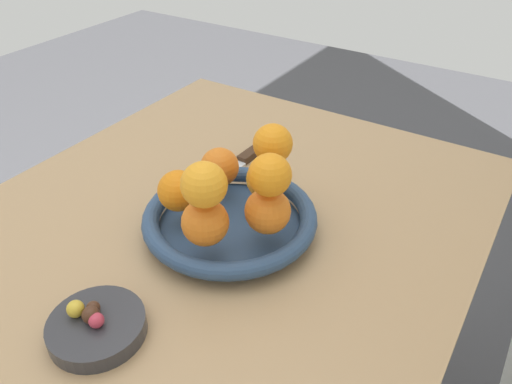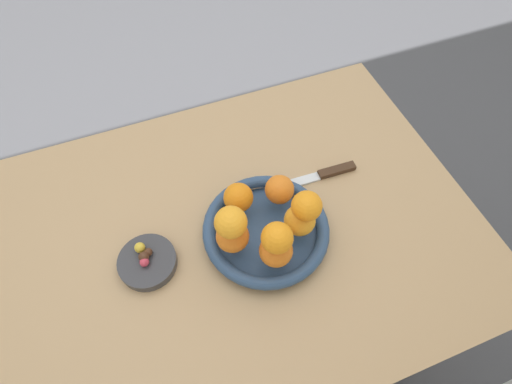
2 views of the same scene
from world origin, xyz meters
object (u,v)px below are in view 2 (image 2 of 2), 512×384
at_px(orange_3, 238,198).
at_px(candy_ball_1, 149,254).
at_px(candy_dish, 148,262).
at_px(orange_6, 307,206).
at_px(candy_ball_3, 144,257).
at_px(knife, 312,178).
at_px(orange_1, 300,220).
at_px(candy_ball_0, 144,262).
at_px(orange_5, 231,222).
at_px(orange_7, 277,238).
at_px(orange_4, 233,236).
at_px(orange_0, 276,250).
at_px(orange_2, 279,190).
at_px(fruit_bowl, 266,230).
at_px(dining_table, 224,252).
at_px(candy_ball_2, 140,248).

distance_m(orange_3, candy_ball_1, 0.21).
bearing_deg(candy_dish, orange_6, 169.65).
height_order(candy_ball_3, knife, candy_ball_3).
xyz_separation_m(orange_1, candy_ball_3, (0.31, -0.05, -0.04)).
bearing_deg(orange_1, candy_ball_0, -7.91).
relative_size(orange_5, orange_7, 1.04).
relative_size(orange_4, orange_7, 1.12).
relative_size(orange_0, orange_4, 1.00).
bearing_deg(candy_ball_1, orange_6, 168.18).
bearing_deg(orange_7, orange_4, -43.67).
bearing_deg(orange_0, orange_2, -115.64).
height_order(orange_2, orange_5, orange_5).
distance_m(orange_5, orange_7, 0.09).
xyz_separation_m(orange_7, knife, (-0.17, -0.17, -0.13)).
height_order(fruit_bowl, orange_7, orange_7).
bearing_deg(orange_2, dining_table, 8.31).
bearing_deg(orange_3, candy_ball_1, 10.11).
height_order(candy_ball_1, candy_ball_3, candy_ball_3).
bearing_deg(knife, orange_5, 26.10).
distance_m(orange_2, candy_ball_0, 0.31).
bearing_deg(candy_ball_3, orange_2, -174.65).
distance_m(candy_dish, orange_7, 0.28).
height_order(orange_7, candy_ball_0, orange_7).
relative_size(orange_5, orange_6, 1.04).
height_order(candy_ball_1, candy_ball_2, candy_ball_2).
distance_m(orange_0, orange_2, 0.14).
relative_size(orange_0, candy_ball_3, 3.02).
height_order(candy_dish, orange_0, orange_0).
bearing_deg(orange_5, orange_1, 175.69).
xyz_separation_m(candy_dish, orange_3, (-0.21, -0.04, 0.06)).
bearing_deg(orange_1, dining_table, -22.60).
bearing_deg(candy_ball_1, orange_2, -175.20).
xyz_separation_m(candy_dish, candy_ball_2, (0.01, -0.03, 0.02)).
distance_m(orange_4, knife, 0.26).
bearing_deg(orange_0, fruit_bowl, -97.46).
bearing_deg(orange_3, orange_1, 135.40).
relative_size(dining_table, orange_5, 18.16).
bearing_deg(orange_5, candy_ball_0, -10.70).
distance_m(candy_ball_2, knife, 0.41).
relative_size(fruit_bowl, candy_ball_1, 15.48).
bearing_deg(orange_6, orange_3, -44.90).
bearing_deg(knife, candy_ball_1, 9.57).
xyz_separation_m(fruit_bowl, orange_1, (-0.06, 0.03, 0.05)).
distance_m(candy_ball_2, candy_ball_3, 0.02).
xyz_separation_m(fruit_bowl, orange_2, (-0.05, -0.05, 0.05)).
xyz_separation_m(candy_ball_0, candy_ball_2, (0.00, -0.03, 0.00)).
height_order(orange_5, candy_ball_1, orange_5).
xyz_separation_m(fruit_bowl, knife, (-0.15, -0.10, -0.02)).
bearing_deg(candy_ball_1, knife, -170.43).
bearing_deg(candy_ball_3, orange_6, 169.22).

